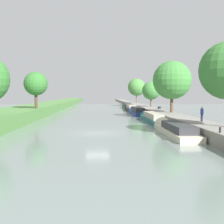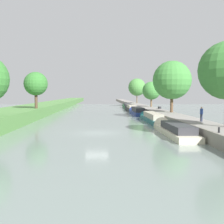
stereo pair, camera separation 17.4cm
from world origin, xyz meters
name	(u,v)px [view 1 (the left image)]	position (x,y,z in m)	size (l,w,h in m)	color
ground_plane	(98,133)	(0.00, 0.00, 0.00)	(160.00, 160.00, 0.00)	slate
right_towpath	(200,127)	(11.27, 0.00, 0.56)	(3.38, 260.00, 1.12)	gray
stone_quay	(184,127)	(9.45, 0.00, 0.59)	(0.25, 260.00, 1.17)	gray
narrowboat_cream	(174,129)	(8.00, -1.16, 0.50)	(2.20, 11.18, 2.09)	beige
narrowboat_teal	(152,118)	(8.19, 12.18, 0.56)	(1.82, 13.06, 1.97)	#195B60
narrowboat_blue	(137,111)	(7.84, 26.46, 0.60)	(2.10, 12.22, 2.19)	#283D93
narrowboat_black	(131,108)	(7.94, 38.58, 0.59)	(2.07, 11.76, 2.09)	black
narrowboat_green	(126,106)	(8.11, 51.00, 0.57)	(1.83, 10.74, 1.96)	#1E6033
tree_rightbank_midnear	(172,80)	(12.28, 15.87, 6.48)	(6.39, 6.39, 8.57)	brown
tree_rightbank_midfar	(151,91)	(12.48, 35.42, 4.94)	(4.31, 4.31, 5.99)	brown
tree_rightbank_far	(137,87)	(12.34, 60.22, 6.35)	(5.70, 5.70, 8.09)	brown
tree_leftbank_upstream	(36,84)	(-10.30, 16.40, 5.85)	(3.89, 3.89, 6.03)	#4C3828
person_walking	(202,114)	(11.67, 0.70, 1.99)	(0.34, 0.34, 1.66)	#282D42
mooring_bollard_near	(220,130)	(9.87, -7.93, 1.35)	(0.16, 0.16, 0.45)	black
mooring_bollard_far	(131,103)	(9.87, 55.59, 1.35)	(0.16, 0.16, 0.45)	black
park_bench	(159,107)	(12.51, 26.19, 1.47)	(0.44, 1.50, 0.47)	#333338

